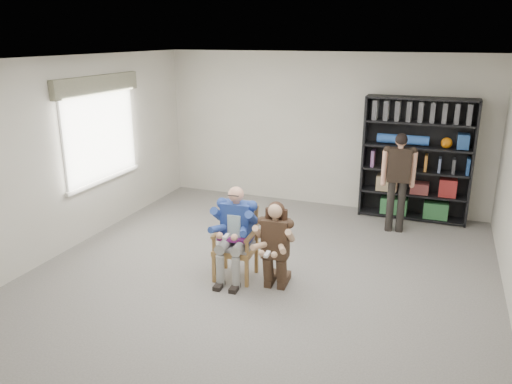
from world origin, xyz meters
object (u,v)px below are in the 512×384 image
at_px(seated_man, 235,233).
at_px(standing_man, 398,183).
at_px(armchair, 235,244).
at_px(bookshelf, 416,160).
at_px(kneeling_woman, 275,247).

distance_m(seated_man, standing_man, 3.02).
xyz_separation_m(armchair, standing_man, (1.78, 2.43, 0.33)).
bearing_deg(bookshelf, armchair, -122.22).
xyz_separation_m(armchair, seated_man, (0.00, 0.00, 0.14)).
height_order(kneeling_woman, bookshelf, bookshelf).
bearing_deg(seated_man, kneeling_woman, -15.28).
bearing_deg(seated_man, standing_man, 50.12).
height_order(seated_man, kneeling_woman, seated_man).
bearing_deg(standing_man, armchair, -133.84).
bearing_deg(armchair, kneeling_woman, -15.28).
relative_size(armchair, standing_man, 0.59).
height_order(seated_man, standing_man, standing_man).
bearing_deg(armchair, seated_man, 0.00).
bearing_deg(standing_man, kneeling_woman, -122.83).
bearing_deg(kneeling_woman, armchair, 164.72).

